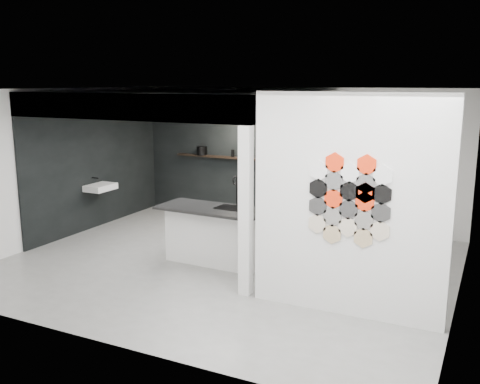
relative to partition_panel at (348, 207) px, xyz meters
name	(u,v)px	position (x,y,z in m)	size (l,w,h in m)	color
floor	(226,264)	(-2.23, 1.00, -1.40)	(7.00, 6.00, 0.01)	slate
partition_panel	(348,207)	(0.00, 0.00, 0.00)	(2.45, 0.15, 2.80)	silver
bay_clad_back	(236,163)	(-3.52, 3.97, -0.22)	(4.40, 0.04, 2.35)	black
bay_clad_left	(97,169)	(-5.70, 2.00, -0.22)	(0.04, 4.00, 2.35)	black
bulkhead	(187,102)	(-3.52, 2.00, 1.15)	(4.40, 4.00, 0.40)	silver
corner_column	(246,212)	(-1.41, 0.00, -0.22)	(0.16, 0.16, 2.35)	silver
fascia_beam	(120,107)	(-3.52, 0.08, 1.15)	(4.40, 0.16, 0.40)	silver
wall_basin	(100,187)	(-5.46, 1.80, -0.55)	(0.40, 0.60, 0.12)	silver
display_shelf	(238,158)	(-3.43, 3.87, -0.10)	(3.00, 0.15, 0.04)	black
kitchen_island	(215,234)	(-2.42, 0.98, -0.92)	(1.80, 0.84, 1.43)	silver
stockpot	(202,151)	(-4.32, 3.87, 0.01)	(0.23, 0.23, 0.19)	black
kettle	(270,155)	(-2.67, 3.87, 0.00)	(0.20, 0.20, 0.17)	black
glass_bowl	(297,159)	(-2.08, 3.87, -0.04)	(0.12, 0.12, 0.09)	gray
glass_vase	(297,158)	(-2.08, 3.87, -0.01)	(0.11, 0.11, 0.15)	gray
bottle_dark	(233,153)	(-3.55, 3.87, 0.00)	(0.06, 0.06, 0.16)	black
utensil_cup	(203,153)	(-4.30, 3.87, -0.04)	(0.07, 0.07, 0.09)	black
hex_tile_cluster	(350,200)	(0.03, -0.09, 0.10)	(1.04, 0.02, 1.16)	beige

